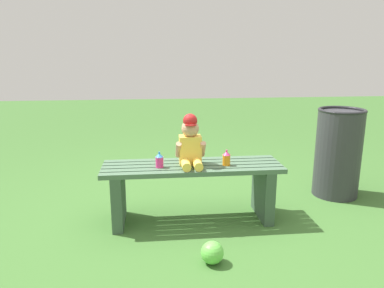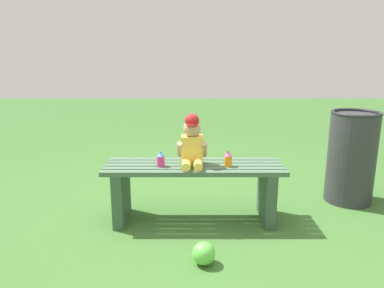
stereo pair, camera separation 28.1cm
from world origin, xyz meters
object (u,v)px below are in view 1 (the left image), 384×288
Objects in this scene: sippy_cup_right at (226,158)px; toy_ball at (212,253)px; child_figure at (190,143)px; trash_bin at (338,152)px; park_bench at (192,184)px; sippy_cup_left at (159,160)px.

toy_ball is at bearing -108.49° from sippy_cup_right.
toy_ball is at bearing -83.43° from child_figure.
child_figure reaches higher than trash_bin.
sippy_cup_right is at bearing -9.72° from park_bench.
toy_ball is at bearing -62.53° from sippy_cup_left.
park_bench is 9.44× the size of toy_ball.
toy_ball is (0.32, -0.61, -0.45)m from sippy_cup_left.
sippy_cup_right is at bearing 0.00° from sippy_cup_left.
sippy_cup_left is 0.52m from sippy_cup_right.
sippy_cup_right is 0.15× the size of trash_bin.
child_figure is at bearing 96.57° from toy_ball.
sippy_cup_left is (-0.24, -0.04, -0.12)m from child_figure.
trash_bin is (1.15, 0.44, -0.11)m from sippy_cup_right.
sippy_cup_left is (-0.26, -0.05, 0.22)m from park_bench.
child_figure is at bearing -159.42° from park_bench.
park_bench is at bearing 9.90° from sippy_cup_left.
sippy_cup_right is at bearing -7.99° from child_figure.
toy_ball is 0.18× the size of trash_bin.
sippy_cup_left reaches higher than toy_ball.
trash_bin is (1.68, 0.44, -0.11)m from sippy_cup_left.
trash_bin is (1.36, 1.05, 0.34)m from toy_ball.
park_bench is at bearing -164.37° from trash_bin.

